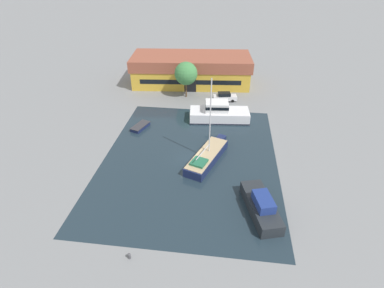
{
  "coord_description": "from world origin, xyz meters",
  "views": [
    {
      "loc": [
        4.53,
        -33.89,
        24.67
      ],
      "look_at": [
        0.0,
        2.34,
        1.0
      ],
      "focal_mm": 28.0,
      "sensor_mm": 36.0,
      "label": 1
    }
  ],
  "objects_px": {
    "motor_cruiser": "(219,113)",
    "small_dinghy": "(140,127)",
    "warehouse_building": "(191,69)",
    "cabin_boat": "(261,206)",
    "parked_car": "(225,97)",
    "quay_tree_near_building": "(186,74)",
    "sailboat_moored": "(207,156)"
  },
  "relations": [
    {
      "from": "motor_cruiser",
      "to": "small_dinghy",
      "type": "distance_m",
      "value": 13.46
    },
    {
      "from": "warehouse_building",
      "to": "cabin_boat",
      "type": "relative_size",
      "value": 3.26
    },
    {
      "from": "parked_car",
      "to": "cabin_boat",
      "type": "xyz_separation_m",
      "value": [
        4.95,
        -29.18,
        0.09
      ]
    },
    {
      "from": "parked_car",
      "to": "motor_cruiser",
      "type": "relative_size",
      "value": 0.45
    },
    {
      "from": "small_dinghy",
      "to": "cabin_boat",
      "type": "xyz_separation_m",
      "value": [
        18.36,
        -16.68,
        0.62
      ]
    },
    {
      "from": "cabin_boat",
      "to": "warehouse_building",
      "type": "bearing_deg",
      "value": 92.6
    },
    {
      "from": "quay_tree_near_building",
      "to": "sailboat_moored",
      "type": "height_order",
      "value": "sailboat_moored"
    },
    {
      "from": "motor_cruiser",
      "to": "small_dinghy",
      "type": "relative_size",
      "value": 2.64
    },
    {
      "from": "parked_car",
      "to": "sailboat_moored",
      "type": "height_order",
      "value": "sailboat_moored"
    },
    {
      "from": "warehouse_building",
      "to": "motor_cruiser",
      "type": "distance_m",
      "value": 17.86
    },
    {
      "from": "quay_tree_near_building",
      "to": "cabin_boat",
      "type": "bearing_deg",
      "value": -67.3
    },
    {
      "from": "parked_car",
      "to": "sailboat_moored",
      "type": "distance_m",
      "value": 20.15
    },
    {
      "from": "warehouse_building",
      "to": "quay_tree_near_building",
      "type": "distance_m",
      "value": 7.66
    },
    {
      "from": "warehouse_building",
      "to": "small_dinghy",
      "type": "height_order",
      "value": "warehouse_building"
    },
    {
      "from": "sailboat_moored",
      "to": "cabin_boat",
      "type": "relative_size",
      "value": 1.49
    },
    {
      "from": "motor_cruiser",
      "to": "sailboat_moored",
      "type": "bearing_deg",
      "value": 170.17
    },
    {
      "from": "quay_tree_near_building",
      "to": "small_dinghy",
      "type": "bearing_deg",
      "value": -112.89
    },
    {
      "from": "warehouse_building",
      "to": "motor_cruiser",
      "type": "bearing_deg",
      "value": -72.34
    },
    {
      "from": "warehouse_building",
      "to": "quay_tree_near_building",
      "type": "height_order",
      "value": "quay_tree_near_building"
    },
    {
      "from": "quay_tree_near_building",
      "to": "sailboat_moored",
      "type": "distance_m",
      "value": 22.32
    },
    {
      "from": "parked_car",
      "to": "motor_cruiser",
      "type": "bearing_deg",
      "value": -15.38
    },
    {
      "from": "sailboat_moored",
      "to": "motor_cruiser",
      "type": "xyz_separation_m",
      "value": [
        0.95,
        12.19,
        0.51
      ]
    },
    {
      "from": "parked_car",
      "to": "small_dinghy",
      "type": "height_order",
      "value": "parked_car"
    },
    {
      "from": "small_dinghy",
      "to": "cabin_boat",
      "type": "bearing_deg",
      "value": -22.36
    },
    {
      "from": "warehouse_building",
      "to": "sailboat_moored",
      "type": "relative_size",
      "value": 2.19
    },
    {
      "from": "quay_tree_near_building",
      "to": "sailboat_moored",
      "type": "bearing_deg",
      "value": -74.27
    },
    {
      "from": "quay_tree_near_building",
      "to": "small_dinghy",
      "type": "relative_size",
      "value": 1.77
    },
    {
      "from": "parked_car",
      "to": "cabin_boat",
      "type": "bearing_deg",
      "value": -0.02
    },
    {
      "from": "warehouse_building",
      "to": "cabin_boat",
      "type": "distance_m",
      "value": 39.79
    },
    {
      "from": "warehouse_building",
      "to": "small_dinghy",
      "type": "relative_size",
      "value": 6.52
    },
    {
      "from": "quay_tree_near_building",
      "to": "cabin_boat",
      "type": "height_order",
      "value": "quay_tree_near_building"
    },
    {
      "from": "warehouse_building",
      "to": "small_dinghy",
      "type": "bearing_deg",
      "value": -110.36
    }
  ]
}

